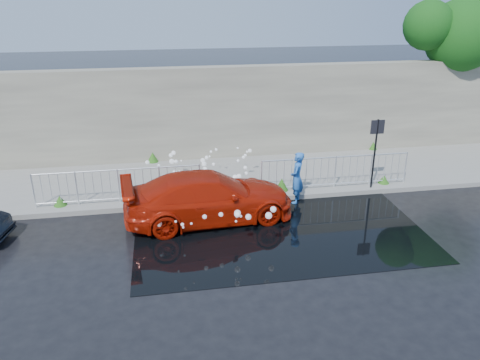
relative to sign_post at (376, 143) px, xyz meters
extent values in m
plane|color=black|center=(-4.20, -3.10, -1.72)|extent=(90.00, 90.00, 0.00)
cube|color=gray|center=(-4.20, 1.90, -1.65)|extent=(30.00, 4.00, 0.15)
cube|color=gray|center=(-4.20, -0.10, -1.64)|extent=(30.00, 0.25, 0.16)
cube|color=#666156|center=(-4.20, 4.10, 0.18)|extent=(30.00, 0.60, 3.50)
cube|color=black|center=(-3.70, -2.10, -1.72)|extent=(8.00, 5.00, 0.01)
cylinder|color=black|center=(0.00, 0.00, -0.47)|extent=(0.06, 0.06, 2.50)
cube|color=black|center=(0.00, 0.00, 0.53)|extent=(0.45, 0.04, 0.45)
cylinder|color=#332114|center=(5.80, 5.10, 0.78)|extent=(0.36, 0.36, 5.00)
sphere|color=#104412|center=(5.30, 4.30, 2.88)|extent=(2.92, 2.92, 2.92)
sphere|color=#104412|center=(3.80, 4.30, 3.28)|extent=(1.95, 1.95, 1.95)
cylinder|color=silver|center=(-10.70, 0.25, -1.02)|extent=(0.05, 0.05, 1.10)
cylinder|color=silver|center=(-5.70, 0.25, -1.02)|extent=(0.05, 0.05, 1.10)
cylinder|color=silver|center=(-8.20, 0.25, -0.50)|extent=(5.00, 0.04, 0.04)
cylinder|color=silver|center=(-8.20, 0.25, -1.45)|extent=(5.00, 0.04, 0.04)
cylinder|color=silver|center=(-3.70, 0.25, -1.02)|extent=(0.05, 0.05, 1.10)
cylinder|color=silver|center=(1.30, 0.25, -1.02)|extent=(0.05, 0.05, 1.10)
cylinder|color=silver|center=(-1.20, 0.25, -0.50)|extent=(5.00, 0.04, 0.04)
cylinder|color=silver|center=(-1.20, 0.25, -1.45)|extent=(5.00, 0.04, 0.04)
cone|color=#1C5215|center=(-10.00, 0.30, -1.42)|extent=(0.40, 0.40, 0.31)
cone|color=#1C5215|center=(-6.20, 0.30, -1.41)|extent=(0.36, 0.36, 0.34)
cone|color=#1C5215|center=(-3.00, 0.30, -1.37)|extent=(0.44, 0.44, 0.41)
cone|color=#1C5215|center=(0.60, 0.30, -1.43)|extent=(0.38, 0.38, 0.28)
cone|color=#1C5215|center=(-7.20, 3.80, -1.38)|extent=(0.42, 0.42, 0.38)
cone|color=#1C5215|center=(1.80, 3.80, -1.41)|extent=(0.34, 0.34, 0.32)
sphere|color=white|center=(-4.06, 1.60, -0.81)|extent=(0.12, 0.12, 0.12)
sphere|color=white|center=(-3.84, 0.41, -1.25)|extent=(0.15, 0.15, 0.15)
sphere|color=white|center=(-4.81, -0.19, -1.51)|extent=(0.07, 0.07, 0.07)
sphere|color=white|center=(-4.53, 0.67, -1.15)|extent=(0.11, 0.11, 0.11)
sphere|color=white|center=(-5.53, 0.82, -0.96)|extent=(0.09, 0.09, 0.09)
sphere|color=white|center=(-7.28, 0.26, -1.24)|extent=(0.09, 0.09, 0.09)
sphere|color=white|center=(-4.12, 0.70, -1.06)|extent=(0.12, 0.12, 0.12)
sphere|color=white|center=(-5.46, 1.31, -0.87)|extent=(0.17, 0.17, 0.17)
sphere|color=white|center=(-6.20, 1.64, -0.82)|extent=(0.06, 0.06, 0.06)
sphere|color=white|center=(-5.23, 1.62, -0.72)|extent=(0.07, 0.07, 0.07)
sphere|color=white|center=(-5.47, 1.60, -0.84)|extent=(0.17, 0.17, 0.17)
sphere|color=white|center=(-5.32, 1.75, -0.80)|extent=(0.13, 0.13, 0.13)
sphere|color=white|center=(-7.01, 0.60, -1.24)|extent=(0.12, 0.12, 0.12)
sphere|color=white|center=(-3.76, 1.94, -0.70)|extent=(0.13, 0.13, 0.13)
sphere|color=white|center=(-4.91, -0.09, -1.29)|extent=(0.13, 0.13, 0.13)
sphere|color=white|center=(-7.33, 1.55, -0.78)|extent=(0.14, 0.14, 0.14)
sphere|color=white|center=(-4.50, 0.13, -1.28)|extent=(0.07, 0.07, 0.07)
sphere|color=white|center=(-6.30, 0.96, -0.95)|extent=(0.07, 0.07, 0.07)
sphere|color=white|center=(-4.27, 1.44, -0.87)|extent=(0.10, 0.10, 0.10)
sphere|color=white|center=(-6.29, 0.28, -1.21)|extent=(0.12, 0.12, 0.12)
sphere|color=white|center=(-4.96, 1.97, -0.60)|extent=(0.10, 0.10, 0.10)
sphere|color=white|center=(-4.09, 1.05, -0.99)|extent=(0.13, 0.13, 0.13)
sphere|color=white|center=(-4.01, 1.51, -0.71)|extent=(0.10, 0.10, 0.10)
sphere|color=white|center=(-6.96, 1.37, -0.85)|extent=(0.10, 0.10, 0.10)
sphere|color=white|center=(-3.87, 1.90, -0.72)|extent=(0.08, 0.08, 0.08)
sphere|color=white|center=(-6.53, 1.43, -0.75)|extent=(0.18, 0.18, 0.18)
sphere|color=white|center=(-4.37, 0.67, -1.14)|extent=(0.16, 0.16, 0.16)
sphere|color=white|center=(-5.45, 1.05, -0.96)|extent=(0.15, 0.15, 0.15)
sphere|color=white|center=(-6.54, 1.85, -0.68)|extent=(0.14, 0.14, 0.14)
sphere|color=white|center=(-6.23, 0.19, -1.22)|extent=(0.11, 0.11, 0.11)
sphere|color=white|center=(-6.72, 0.71, -1.10)|extent=(0.07, 0.07, 0.07)
sphere|color=white|center=(-5.91, 0.36, -1.23)|extent=(0.12, 0.12, 0.12)
sphere|color=white|center=(-6.39, 1.38, -0.75)|extent=(0.13, 0.13, 0.13)
sphere|color=white|center=(-4.17, 2.15, -0.65)|extent=(0.07, 0.07, 0.07)
sphere|color=white|center=(-4.95, 0.40, -1.09)|extent=(0.16, 0.16, 0.16)
sphere|color=white|center=(-6.22, 0.07, -1.43)|extent=(0.12, 0.12, 0.12)
sphere|color=white|center=(-7.19, -0.17, -1.35)|extent=(0.17, 0.17, 0.17)
sphere|color=white|center=(-6.78, 0.70, -1.11)|extent=(0.09, 0.09, 0.09)
sphere|color=white|center=(-5.93, 0.81, -0.94)|extent=(0.17, 0.17, 0.17)
sphere|color=white|center=(-3.86, -0.05, -1.36)|extent=(0.16, 0.16, 0.16)
sphere|color=white|center=(-5.96, 0.33, -1.27)|extent=(0.15, 0.15, 0.15)
sphere|color=white|center=(-6.44, 2.06, -0.67)|extent=(0.16, 0.16, 0.16)
sphere|color=white|center=(-5.12, 2.17, -0.74)|extent=(0.10, 0.10, 0.10)
sphere|color=white|center=(-6.89, 0.39, -1.08)|extent=(0.11, 0.11, 0.11)
sphere|color=white|center=(-4.50, 0.64, -1.15)|extent=(0.18, 0.18, 0.18)
sphere|color=white|center=(-6.46, 0.84, -0.94)|extent=(0.17, 0.17, 0.17)
sphere|color=white|center=(-5.12, 1.45, -0.95)|extent=(0.11, 0.11, 0.11)
sphere|color=white|center=(-6.38, -2.34, -1.28)|extent=(0.06, 0.06, 0.06)
sphere|color=white|center=(-4.64, -2.43, -1.07)|extent=(0.16, 0.16, 0.16)
sphere|color=white|center=(-6.42, -3.16, -0.77)|extent=(0.09, 0.09, 0.09)
sphere|color=white|center=(-4.01, -2.64, -0.80)|extent=(0.17, 0.17, 0.17)
sphere|color=white|center=(-6.20, -3.03, -0.83)|extent=(0.06, 0.06, 0.06)
sphere|color=white|center=(-7.01, -2.12, -1.24)|extent=(0.16, 0.16, 0.16)
sphere|color=white|center=(-5.38, -2.46, -0.93)|extent=(0.12, 0.12, 0.12)
sphere|color=white|center=(-4.96, -2.61, -0.84)|extent=(0.18, 0.18, 0.18)
sphere|color=white|center=(-5.82, -2.52, -0.92)|extent=(0.12, 0.12, 0.12)
sphere|color=white|center=(-6.57, -2.60, -0.96)|extent=(0.07, 0.07, 0.07)
sphere|color=white|center=(-5.63, -1.94, -1.49)|extent=(0.14, 0.14, 0.14)
sphere|color=white|center=(-5.07, -3.06, -0.85)|extent=(0.06, 0.06, 0.06)
sphere|color=white|center=(-4.93, -2.96, -0.77)|extent=(0.07, 0.07, 0.07)
sphere|color=white|center=(-4.26, -3.18, -0.70)|extent=(0.18, 0.18, 0.18)
sphere|color=white|center=(-5.03, -3.02, -0.68)|extent=(0.16, 0.16, 0.16)
imported|color=#A41706|center=(-5.55, -1.10, -1.01)|extent=(5.09, 2.48, 1.43)
imported|color=blue|center=(-2.70, -0.37, -0.89)|extent=(0.62, 0.72, 1.67)
camera|label=1|loc=(-6.75, -13.46, 4.58)|focal=35.00mm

